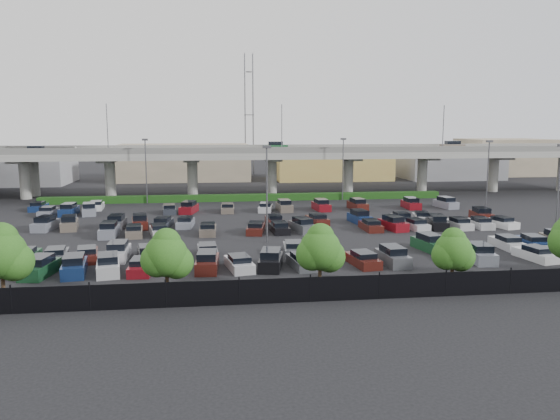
% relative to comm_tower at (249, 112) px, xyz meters
% --- Properties ---
extents(ground, '(280.00, 280.00, 0.00)m').
position_rel_comm_tower_xyz_m(ground, '(-4.00, -74.00, -15.61)').
color(ground, black).
extents(overpass, '(150.00, 13.00, 15.80)m').
position_rel_comm_tower_xyz_m(overpass, '(-4.17, -41.99, -8.64)').
color(overpass, gray).
rests_on(overpass, ground).
extents(hedge, '(66.00, 1.60, 1.10)m').
position_rel_comm_tower_xyz_m(hedge, '(-4.00, -49.00, -15.06)').
color(hedge, '#173F12').
rests_on(hedge, ground).
extents(fence, '(70.00, 0.10, 2.00)m').
position_rel_comm_tower_xyz_m(fence, '(-4.05, -102.00, -14.71)').
color(fence, black).
rests_on(fence, ground).
extents(tree_row, '(65.07, 3.66, 5.94)m').
position_rel_comm_tower_xyz_m(tree_row, '(-3.30, -100.53, -12.09)').
color(tree_row, '#332316').
rests_on(tree_row, ground).
extents(parked_cars, '(63.05, 41.60, 1.67)m').
position_rel_comm_tower_xyz_m(parked_cars, '(-4.68, -78.33, -14.98)').
color(parked_cars, '#1A4928').
rests_on(parked_cars, ground).
extents(light_poles, '(66.90, 48.38, 10.30)m').
position_rel_comm_tower_xyz_m(light_poles, '(-8.12, -72.00, -9.37)').
color(light_poles, '#49494E').
rests_on(light_poles, ground).
extents(distant_buildings, '(138.00, 24.00, 9.00)m').
position_rel_comm_tower_xyz_m(distant_buildings, '(8.38, -12.19, -11.87)').
color(distant_buildings, gray).
rests_on(distant_buildings, ground).
extents(comm_tower, '(2.40, 2.40, 30.00)m').
position_rel_comm_tower_xyz_m(comm_tower, '(0.00, 0.00, 0.00)').
color(comm_tower, '#49494E').
rests_on(comm_tower, ground).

